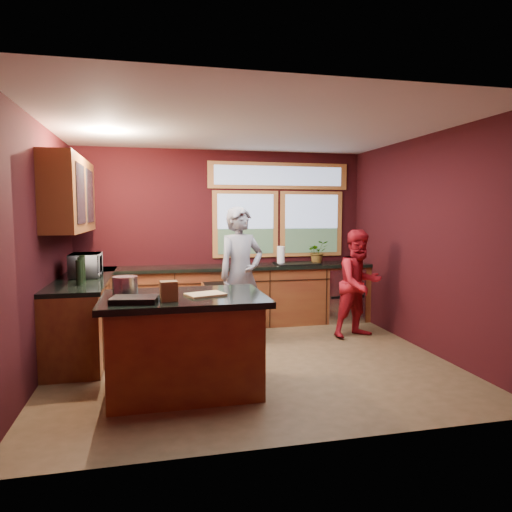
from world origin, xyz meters
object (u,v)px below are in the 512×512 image
object	(u,v)px
island	(185,343)
stock_pot	(125,286)
person_grey	(241,276)
person_red	(359,284)
cutting_board	(205,294)

from	to	relation	value
island	stock_pot	size ratio (longest dim) A/B	6.46
person_grey	stock_pot	size ratio (longest dim) A/B	7.55
island	stock_pot	distance (m)	0.80
person_grey	stock_pot	distance (m)	1.95
person_grey	person_red	distance (m)	1.67
island	person_red	size ratio (longest dim) A/B	1.03
stock_pot	island	bearing A→B (deg)	-15.26
cutting_board	person_grey	bearing A→B (deg)	67.45
island	cutting_board	bearing A→B (deg)	-14.04
person_grey	cutting_board	bearing A→B (deg)	-132.08
cutting_board	stock_pot	world-z (taller)	stock_pot
person_grey	island	bearing A→B (deg)	-138.88
person_red	stock_pot	bearing A→B (deg)	-171.42
person_red	stock_pot	xyz separation A→B (m)	(-3.06, -1.29, 0.28)
island	person_grey	size ratio (longest dim) A/B	0.86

